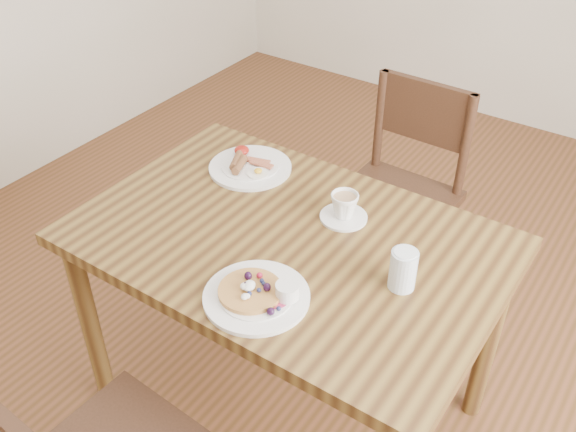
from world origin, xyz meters
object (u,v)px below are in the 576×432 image
(chair_far, at_px, (401,187))
(water_glass, at_px, (403,270))
(pancake_plate, at_px, (258,294))
(teacup_saucer, at_px, (344,208))
(dining_table, at_px, (288,262))
(breakfast_plate, at_px, (249,166))

(chair_far, relative_size, water_glass, 7.91)
(chair_far, height_order, pancake_plate, chair_far)
(chair_far, height_order, water_glass, chair_far)
(teacup_saucer, distance_m, water_glass, 0.32)
(dining_table, relative_size, breakfast_plate, 4.44)
(chair_far, relative_size, pancake_plate, 3.26)
(pancake_plate, distance_m, water_glass, 0.37)
(dining_table, distance_m, water_glass, 0.39)
(breakfast_plate, bearing_deg, pancake_plate, -50.57)
(teacup_saucer, bearing_deg, dining_table, -118.17)
(dining_table, height_order, chair_far, chair_far)
(water_glass, bearing_deg, chair_far, 114.58)
(pancake_plate, bearing_deg, dining_table, 108.09)
(chair_far, xyz_separation_m, teacup_saucer, (0.08, -0.60, 0.29))
(teacup_saucer, bearing_deg, chair_far, 97.91)
(water_glass, bearing_deg, pancake_plate, -138.38)
(pancake_plate, xyz_separation_m, water_glass, (0.27, 0.24, 0.04))
(water_glass, bearing_deg, breakfast_plate, 161.02)
(dining_table, xyz_separation_m, teacup_saucer, (0.09, 0.16, 0.14))
(chair_far, distance_m, pancake_plate, 1.06)
(pancake_plate, height_order, water_glass, water_glass)
(chair_far, bearing_deg, pancake_plate, 95.57)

